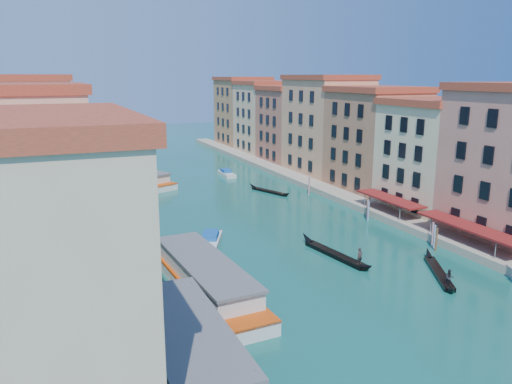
# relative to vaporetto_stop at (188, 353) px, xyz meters

# --- Properties ---
(left_bank_palazzos) EXTENTS (12.80, 128.40, 21.00)m
(left_bank_palazzos) POSITION_rel_vaporetto_stop_xyz_m (-10.00, 52.68, 8.27)
(left_bank_palazzos) COLOR tan
(left_bank_palazzos) RESTS_ON ground
(right_bank_palazzos) EXTENTS (12.80, 128.40, 21.00)m
(right_bank_palazzos) POSITION_rel_vaporetto_stop_xyz_m (46.00, 53.00, 8.31)
(right_bank_palazzos) COLOR #964034
(right_bank_palazzos) RESTS_ON ground
(quay) EXTENTS (4.00, 140.00, 1.00)m
(quay) POSITION_rel_vaporetto_stop_xyz_m (38.00, 53.00, -0.94)
(quay) COLOR #A89B87
(quay) RESTS_ON ground
(restaurant_awnings) EXTENTS (3.20, 44.55, 3.12)m
(restaurant_awnings) POSITION_rel_vaporetto_stop_xyz_m (38.19, 11.00, 1.55)
(restaurant_awnings) COLOR maroon
(restaurant_awnings) RESTS_ON ground
(vaporetto_stop) EXTENTS (5.40, 16.40, 3.65)m
(vaporetto_stop) POSITION_rel_vaporetto_stop_xyz_m (0.00, 0.00, 0.00)
(vaporetto_stop) COLOR #5F6062
(vaporetto_stop) RESTS_ON ground
(mooring_poles_right) EXTENTS (1.44, 54.24, 3.20)m
(mooring_poles_right) POSITION_rel_vaporetto_stop_xyz_m (35.10, 16.80, -0.14)
(mooring_poles_right) COLOR brown
(mooring_poles_right) RESTS_ON ground
(mooring_poles_left) EXTENTS (0.24, 8.24, 3.20)m
(mooring_poles_left) POSITION_rel_vaporetto_stop_xyz_m (-2.50, 0.00, -0.14)
(mooring_poles_left) COLOR brown
(mooring_poles_left) RESTS_ON ground
(vaporetto_near) EXTENTS (6.36, 22.20, 3.26)m
(vaporetto_near) POSITION_rel_vaporetto_stop_xyz_m (5.18, 12.64, 0.03)
(vaporetto_near) COLOR silver
(vaporetto_near) RESTS_ON ground
(vaporetto_far) EXTENTS (11.97, 19.63, 2.90)m
(vaporetto_far) POSITION_rel_vaporetto_stop_xyz_m (7.86, 66.12, -0.13)
(vaporetto_far) COLOR silver
(vaporetto_far) RESTS_ON ground
(gondola_fore) EXTENTS (2.84, 13.18, 2.63)m
(gondola_fore) POSITION_rel_vaporetto_stop_xyz_m (22.15, 16.07, -1.00)
(gondola_fore) COLOR black
(gondola_fore) RESTS_ON ground
(gondola_right) EXTENTS (6.49, 10.85, 2.37)m
(gondola_right) POSITION_rel_vaporetto_stop_xyz_m (29.35, 6.73, -0.99)
(gondola_right) COLOR black
(gondola_right) RESTS_ON ground
(gondola_far) EXTENTS (4.61, 10.20, 1.51)m
(gondola_far) POSITION_rel_vaporetto_stop_xyz_m (28.52, 49.42, -1.13)
(gondola_far) COLOR black
(gondola_far) RESTS_ON ground
(motorboat_mid) EXTENTS (5.28, 7.72, 1.54)m
(motorboat_mid) POSITION_rel_vaporetto_stop_xyz_m (9.81, 25.61, -0.84)
(motorboat_mid) COLOR silver
(motorboat_mid) RESTS_ON ground
(motorboat_far) EXTENTS (2.22, 6.72, 1.38)m
(motorboat_far) POSITION_rel_vaporetto_stop_xyz_m (26.63, 66.99, -0.90)
(motorboat_far) COLOR silver
(motorboat_far) RESTS_ON ground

